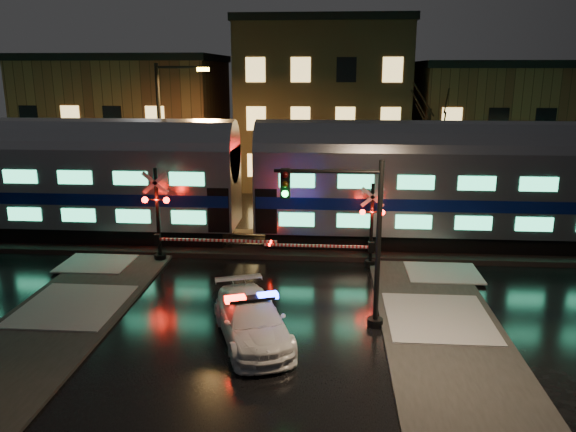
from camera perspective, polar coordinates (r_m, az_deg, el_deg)
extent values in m
plane|color=black|center=(22.88, -2.72, -6.88)|extent=(120.00, 120.00, 0.00)
cube|color=black|center=(27.52, -1.44, -2.85)|extent=(90.00, 4.20, 0.24)
cube|color=#2D2D2D|center=(19.56, -24.79, -11.99)|extent=(4.00, 20.00, 0.12)
cube|color=#2D2D2D|center=(17.66, 16.76, -14.15)|extent=(4.00, 20.00, 0.12)
cube|color=brown|center=(46.06, -15.75, 9.24)|extent=(14.00, 10.00, 9.00)
cube|color=brown|center=(43.70, 3.55, 11.13)|extent=(12.00, 11.00, 11.50)
cube|color=brown|center=(45.02, 20.48, 8.44)|extent=(12.00, 10.00, 8.50)
cube|color=black|center=(28.68, 22.53, -2.18)|extent=(24.00, 2.40, 0.80)
cube|color=#B7BAC1|center=(28.15, 22.98, 2.31)|extent=(25.00, 3.05, 3.80)
cube|color=navy|center=(28.23, 22.90, 1.51)|extent=(24.75, 3.09, 0.55)
cube|color=#3DE9A0|center=(26.97, 23.75, -0.79)|extent=(21.00, 0.05, 0.62)
cube|color=#3DE9A0|center=(26.59, 24.14, 2.96)|extent=(21.00, 0.05, 0.62)
cylinder|color=#B7BAC1|center=(27.87, 23.33, 5.72)|extent=(25.00, 3.05, 3.05)
imported|color=white|center=(18.10, -3.68, -10.51)|extent=(3.47, 5.17, 1.39)
cube|color=black|center=(17.80, -3.72, -8.36)|extent=(1.49, 0.84, 0.09)
cube|color=#FF0C05|center=(17.70, -5.39, -8.40)|extent=(0.71, 0.52, 0.16)
cube|color=#1426FF|center=(17.89, -2.07, -8.08)|extent=(0.71, 0.52, 0.16)
cylinder|color=black|center=(24.98, 8.33, -4.80)|extent=(0.46, 0.46, 0.28)
cylinder|color=black|center=(24.47, 8.48, -1.00)|extent=(0.15, 0.15, 3.72)
sphere|color=#FF0C05|center=(24.10, 7.57, 0.40)|extent=(0.24, 0.24, 0.24)
sphere|color=#FF0C05|center=(24.16, 9.55, 0.36)|extent=(0.24, 0.24, 0.24)
cube|color=white|center=(24.42, 2.99, -3.05)|extent=(4.65, 0.10, 0.10)
cube|color=black|center=(24.48, 8.44, -3.15)|extent=(0.25, 0.30, 0.45)
cylinder|color=black|center=(26.04, -12.84, -4.15)|extent=(0.53, 0.53, 0.32)
cylinder|color=black|center=(25.49, -13.09, 0.05)|extent=(0.17, 0.17, 4.26)
sphere|color=#FF0C05|center=(25.30, -14.34, 1.60)|extent=(0.28, 0.28, 0.28)
sphere|color=#FF0C05|center=(25.01, -12.26, 1.58)|extent=(0.28, 0.28, 0.28)
cube|color=white|center=(24.87, -7.25, -2.47)|extent=(5.33, 0.10, 0.10)
cube|color=black|center=(25.53, -13.12, -2.29)|extent=(0.25, 0.30, 0.45)
cylinder|color=black|center=(19.42, 8.84, -10.65)|extent=(0.53, 0.53, 0.28)
cylinder|color=black|center=(18.45, 9.16, -3.08)|extent=(0.17, 0.17, 5.65)
cylinder|color=black|center=(17.80, 4.02, 4.54)|extent=(3.39, 0.11, 0.11)
cube|color=black|center=(17.78, -0.27, 3.33)|extent=(0.30, 0.26, 0.94)
sphere|color=#0CFF3F|center=(17.68, -0.31, 2.27)|extent=(0.21, 0.21, 0.21)
cylinder|color=black|center=(31.79, -12.80, 7.01)|extent=(0.22, 0.22, 8.74)
cylinder|color=black|center=(31.17, -10.86, 14.63)|extent=(2.62, 0.13, 0.13)
cube|color=gold|center=(30.88, -8.62, 14.52)|extent=(0.60, 0.31, 0.20)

